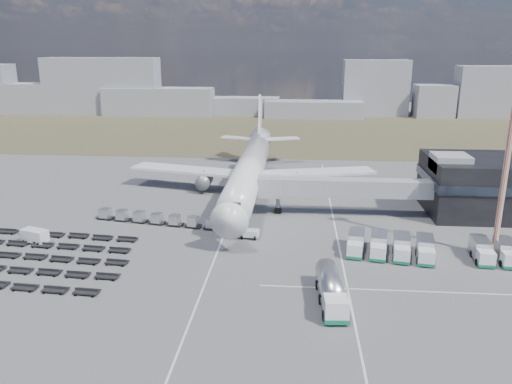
{
  "coord_description": "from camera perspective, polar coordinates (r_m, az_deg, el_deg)",
  "views": [
    {
      "loc": [
        9.16,
        -64.93,
        29.11
      ],
      "look_at": [
        2.24,
        20.15,
        4.0
      ],
      "focal_mm": 35.0,
      "sensor_mm": 36.0,
      "label": 1
    }
  ],
  "objects": [
    {
      "name": "ground",
      "position": [
        71.74,
        -3.12,
        -7.57
      ],
      "size": [
        420.0,
        420.0,
        0.0
      ],
      "primitive_type": "plane",
      "color": "#565659",
      "rests_on": "ground"
    },
    {
      "name": "grass_strip",
      "position": [
        177.57,
        1.64,
        6.95
      ],
      "size": [
        420.0,
        90.0,
        0.01
      ],
      "primitive_type": "cube",
      "color": "#49432C",
      "rests_on": "ground"
    },
    {
      "name": "lane_markings",
      "position": [
        73.9,
        4.78,
        -6.86
      ],
      "size": [
        47.12,
        110.0,
        0.01
      ],
      "color": "silver",
      "rests_on": "ground"
    },
    {
      "name": "terminal",
      "position": [
        99.81,
        27.25,
        0.71
      ],
      "size": [
        30.4,
        16.4,
        11.0
      ],
      "color": "black",
      "rests_on": "ground"
    },
    {
      "name": "jet_bridge",
      "position": [
        88.93,
        8.82,
        0.5
      ],
      "size": [
        30.3,
        3.8,
        7.05
      ],
      "color": "#939399",
      "rests_on": "ground"
    },
    {
      "name": "airliner",
      "position": [
        100.59,
        -0.71,
        2.7
      ],
      "size": [
        51.59,
        64.53,
        17.62
      ],
      "color": "white",
      "rests_on": "ground"
    },
    {
      "name": "skyline",
      "position": [
        220.77,
        -5.24,
        11.08
      ],
      "size": [
        305.23,
        22.32,
        24.2
      ],
      "color": "gray",
      "rests_on": "ground"
    },
    {
      "name": "fuel_tanker",
      "position": [
        59.95,
        8.59,
        -10.98
      ],
      "size": [
        3.4,
        10.86,
        3.46
      ],
      "rotation": [
        0.0,
        0.0,
        0.07
      ],
      "color": "white",
      "rests_on": "ground"
    },
    {
      "name": "pushback_tug",
      "position": [
        78.58,
        -0.77,
        -4.81
      ],
      "size": [
        3.15,
        2.0,
        1.37
      ],
      "primitive_type": "cube",
      "rotation": [
        0.0,
        0.0,
        -0.11
      ],
      "color": "white",
      "rests_on": "ground"
    },
    {
      "name": "utility_van",
      "position": [
        83.57,
        -23.95,
        -4.66
      ],
      "size": [
        4.52,
        3.11,
        2.22
      ],
      "primitive_type": "cube",
      "rotation": [
        0.0,
        0.0,
        -0.33
      ],
      "color": "white",
      "rests_on": "ground"
    },
    {
      "name": "catering_truck",
      "position": [
        106.47,
        2.34,
        1.26
      ],
      "size": [
        2.88,
        5.92,
        2.62
      ],
      "rotation": [
        0.0,
        0.0,
        -0.1
      ],
      "color": "white",
      "rests_on": "ground"
    },
    {
      "name": "service_trucks_near",
      "position": [
        74.56,
        15.06,
        -5.99
      ],
      "size": [
        12.89,
        8.52,
        2.65
      ],
      "rotation": [
        0.0,
        0.0,
        -0.17
      ],
      "color": "white",
      "rests_on": "ground"
    },
    {
      "name": "service_trucks_far",
      "position": [
        78.29,
        26.63,
        -6.16
      ],
      "size": [
        9.03,
        7.12,
        2.6
      ],
      "rotation": [
        0.0,
        0.0,
        -0.08
      ],
      "color": "white",
      "rests_on": "ground"
    },
    {
      "name": "uld_row",
      "position": [
        86.09,
        -11.26,
        -2.97
      ],
      "size": [
        22.22,
        5.53,
        1.73
      ],
      "rotation": [
        0.0,
        0.0,
        -0.18
      ],
      "color": "black",
      "rests_on": "ground"
    },
    {
      "name": "baggage_dollies",
      "position": [
        78.8,
        -25.32,
        -6.66
      ],
      "size": [
        33.37,
        20.99,
        0.74
      ],
      "rotation": [
        0.0,
        0.0,
        -0.08
      ],
      "color": "black",
      "rests_on": "ground"
    },
    {
      "name": "floodlight_mast",
      "position": [
        75.97,
        26.8,
        3.54
      ],
      "size": [
        2.76,
        2.24,
        28.95
      ],
      "rotation": [
        0.0,
        0.0,
        0.27
      ],
      "color": "#B83E1D",
      "rests_on": "ground"
    }
  ]
}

